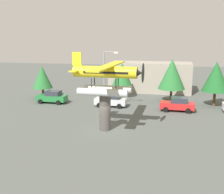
% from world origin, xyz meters
% --- Properties ---
extents(ground_plane, '(140.00, 140.00, 0.00)m').
position_xyz_m(ground_plane, '(0.00, 0.00, 0.00)').
color(ground_plane, '#515651').
extents(display_pedestal, '(1.10, 1.10, 3.62)m').
position_xyz_m(display_pedestal, '(0.00, 0.00, 1.81)').
color(display_pedestal, '#4C4742').
rests_on(display_pedestal, ground).
extents(floatplane_monument, '(6.93, 10.41, 4.00)m').
position_xyz_m(floatplane_monument, '(0.13, -0.00, 5.30)').
color(floatplane_monument, silver).
rests_on(floatplane_monument, display_pedestal).
extents(car_near_green, '(4.20, 2.02, 1.76)m').
position_xyz_m(car_near_green, '(-10.23, 9.66, 0.88)').
color(car_near_green, '#237A38').
rests_on(car_near_green, ground).
extents(car_mid_silver, '(4.20, 2.02, 1.76)m').
position_xyz_m(car_mid_silver, '(-1.65, 9.51, 0.88)').
color(car_mid_silver, silver).
rests_on(car_mid_silver, ground).
extents(car_far_red, '(4.20, 2.02, 1.76)m').
position_xyz_m(car_far_red, '(7.00, 9.08, 0.88)').
color(car_far_red, red).
rests_on(car_far_red, ground).
extents(streetlight_primary, '(1.84, 0.28, 7.41)m').
position_xyz_m(streetlight_primary, '(-1.82, 7.41, 4.33)').
color(streetlight_primary, gray).
rests_on(streetlight_primary, ground).
extents(storefront_building, '(13.71, 5.80, 4.99)m').
position_xyz_m(storefront_building, '(2.35, 22.00, 2.50)').
color(storefront_building, '#9E9384').
rests_on(storefront_building, ground).
extents(tree_west, '(3.01, 3.01, 4.93)m').
position_xyz_m(tree_west, '(-13.03, 12.36, 3.24)').
color(tree_west, brown).
rests_on(tree_west, ground).
extents(tree_east, '(3.01, 3.01, 5.32)m').
position_xyz_m(tree_east, '(-1.38, 15.70, 3.62)').
color(tree_east, brown).
rests_on(tree_east, ground).
extents(tree_center_back, '(3.88, 3.88, 6.11)m').
position_xyz_m(tree_center_back, '(6.07, 14.78, 3.94)').
color(tree_center_back, brown).
rests_on(tree_center_back, ground).
extents(tree_far_east, '(3.58, 3.58, 6.00)m').
position_xyz_m(tree_far_east, '(11.82, 12.93, 4.00)').
color(tree_far_east, brown).
rests_on(tree_far_east, ground).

